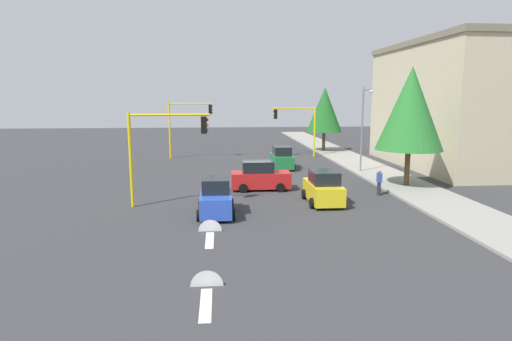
{
  "coord_description": "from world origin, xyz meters",
  "views": [
    {
      "loc": [
        30.58,
        -2.54,
        6.2
      ],
      "look_at": [
        1.26,
        0.0,
        1.2
      ],
      "focal_mm": 30.29,
      "sensor_mm": 36.0,
      "label": 1
    }
  ],
  "objects_px": {
    "tree_roadside_far": "(325,110)",
    "pedestrian_crossing": "(379,181)",
    "car_green": "(282,158)",
    "traffic_signal_far_right": "(187,119)",
    "traffic_signal_near_right": "(163,140)",
    "tree_roadside_near": "(411,109)",
    "car_yellow": "(323,188)",
    "street_lamp_curbside": "(364,120)",
    "car_blue": "(216,198)",
    "traffic_signal_far_left": "(297,122)",
    "car_red": "(260,177)"
  },
  "relations": [
    {
      "from": "traffic_signal_near_right",
      "to": "pedestrian_crossing",
      "type": "bearing_deg",
      "value": 97.22
    },
    {
      "from": "tree_roadside_near",
      "to": "car_red",
      "type": "distance_m",
      "value": 11.25
    },
    {
      "from": "car_blue",
      "to": "car_yellow",
      "type": "bearing_deg",
      "value": 107.37
    },
    {
      "from": "car_red",
      "to": "car_yellow",
      "type": "height_order",
      "value": "same"
    },
    {
      "from": "car_green",
      "to": "tree_roadside_near",
      "type": "bearing_deg",
      "value": 40.71
    },
    {
      "from": "traffic_signal_near_right",
      "to": "tree_roadside_near",
      "type": "xyz_separation_m",
      "value": [
        -4.0,
        16.15,
        1.61
      ]
    },
    {
      "from": "car_yellow",
      "to": "tree_roadside_near",
      "type": "bearing_deg",
      "value": 120.74
    },
    {
      "from": "traffic_signal_far_right",
      "to": "pedestrian_crossing",
      "type": "xyz_separation_m",
      "value": [
        18.31,
        13.35,
        -3.13
      ]
    },
    {
      "from": "traffic_signal_far_left",
      "to": "pedestrian_crossing",
      "type": "distance_m",
      "value": 18.64
    },
    {
      "from": "traffic_signal_far_right",
      "to": "traffic_signal_near_right",
      "type": "xyz_separation_m",
      "value": [
        20.0,
        0.05,
        -0.22
      ]
    },
    {
      "from": "tree_roadside_far",
      "to": "pedestrian_crossing",
      "type": "height_order",
      "value": "tree_roadside_far"
    },
    {
      "from": "traffic_signal_far_left",
      "to": "traffic_signal_near_right",
      "type": "bearing_deg",
      "value": -29.41
    },
    {
      "from": "tree_roadside_near",
      "to": "car_green",
      "type": "relative_size",
      "value": 2.0
    },
    {
      "from": "car_green",
      "to": "pedestrian_crossing",
      "type": "distance_m",
      "value": 12.02
    },
    {
      "from": "tree_roadside_far",
      "to": "car_green",
      "type": "height_order",
      "value": "tree_roadside_far"
    },
    {
      "from": "traffic_signal_far_left",
      "to": "car_green",
      "type": "height_order",
      "value": "traffic_signal_far_left"
    },
    {
      "from": "tree_roadside_far",
      "to": "car_red",
      "type": "distance_m",
      "value": 22.39
    },
    {
      "from": "tree_roadside_far",
      "to": "car_red",
      "type": "height_order",
      "value": "tree_roadside_far"
    },
    {
      "from": "traffic_signal_far_left",
      "to": "car_blue",
      "type": "distance_m",
      "value": 23.79
    },
    {
      "from": "traffic_signal_far_left",
      "to": "street_lamp_curbside",
      "type": "bearing_deg",
      "value": 19.0
    },
    {
      "from": "traffic_signal_near_right",
      "to": "street_lamp_curbside",
      "type": "height_order",
      "value": "street_lamp_curbside"
    },
    {
      "from": "street_lamp_curbside",
      "to": "tree_roadside_far",
      "type": "xyz_separation_m",
      "value": [
        -14.39,
        0.3,
        0.45
      ]
    },
    {
      "from": "traffic_signal_far_right",
      "to": "traffic_signal_near_right",
      "type": "distance_m",
      "value": 20.0
    },
    {
      "from": "street_lamp_curbside",
      "to": "car_blue",
      "type": "xyz_separation_m",
      "value": [
        11.7,
        -11.94,
        -3.45
      ]
    },
    {
      "from": "pedestrian_crossing",
      "to": "traffic_signal_near_right",
      "type": "bearing_deg",
      "value": -82.78
    },
    {
      "from": "tree_roadside_near",
      "to": "car_yellow",
      "type": "xyz_separation_m",
      "value": [
        4.12,
        -6.92,
        -4.54
      ]
    },
    {
      "from": "traffic_signal_far_left",
      "to": "car_red",
      "type": "bearing_deg",
      "value": -18.68
    },
    {
      "from": "street_lamp_curbside",
      "to": "tree_roadside_near",
      "type": "distance_m",
      "value": 5.86
    },
    {
      "from": "tree_roadside_near",
      "to": "car_red",
      "type": "relative_size",
      "value": 2.08
    },
    {
      "from": "car_yellow",
      "to": "street_lamp_curbside",
      "type": "bearing_deg",
      "value": 149.96
    },
    {
      "from": "car_red",
      "to": "pedestrian_crossing",
      "type": "distance_m",
      "value": 7.79
    },
    {
      "from": "tree_roadside_near",
      "to": "car_yellow",
      "type": "distance_m",
      "value": 9.25
    },
    {
      "from": "tree_roadside_near",
      "to": "pedestrian_crossing",
      "type": "relative_size",
      "value": 4.87
    },
    {
      "from": "tree_roadside_near",
      "to": "traffic_signal_near_right",
      "type": "bearing_deg",
      "value": -76.09
    },
    {
      "from": "traffic_signal_near_right",
      "to": "tree_roadside_near",
      "type": "distance_m",
      "value": 16.72
    },
    {
      "from": "traffic_signal_far_right",
      "to": "car_green",
      "type": "distance_m",
      "value": 11.73
    },
    {
      "from": "traffic_signal_far_left",
      "to": "car_green",
      "type": "relative_size",
      "value": 1.26
    },
    {
      "from": "traffic_signal_far_left",
      "to": "car_red",
      "type": "distance_m",
      "value": 17.12
    },
    {
      "from": "traffic_signal_near_right",
      "to": "car_yellow",
      "type": "height_order",
      "value": "traffic_signal_near_right"
    },
    {
      "from": "traffic_signal_far_right",
      "to": "tree_roadside_far",
      "type": "distance_m",
      "value": 15.74
    },
    {
      "from": "tree_roadside_far",
      "to": "traffic_signal_near_right",
      "type": "bearing_deg",
      "value": -32.26
    },
    {
      "from": "traffic_signal_near_right",
      "to": "tree_roadside_near",
      "type": "relative_size",
      "value": 0.65
    },
    {
      "from": "car_red",
      "to": "car_green",
      "type": "relative_size",
      "value": 0.96
    },
    {
      "from": "traffic_signal_far_right",
      "to": "car_yellow",
      "type": "xyz_separation_m",
      "value": [
        20.12,
        9.28,
        -3.15
      ]
    },
    {
      "from": "traffic_signal_far_left",
      "to": "tree_roadside_far",
      "type": "height_order",
      "value": "tree_roadside_far"
    },
    {
      "from": "car_blue",
      "to": "car_yellow",
      "type": "relative_size",
      "value": 0.97
    },
    {
      "from": "pedestrian_crossing",
      "to": "tree_roadside_near",
      "type": "bearing_deg",
      "value": 129.09
    },
    {
      "from": "car_yellow",
      "to": "pedestrian_crossing",
      "type": "relative_size",
      "value": 2.19
    },
    {
      "from": "car_green",
      "to": "traffic_signal_far_right",
      "type": "bearing_deg",
      "value": -129.89
    },
    {
      "from": "car_blue",
      "to": "street_lamp_curbside",
      "type": "bearing_deg",
      "value": 134.44
    }
  ]
}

